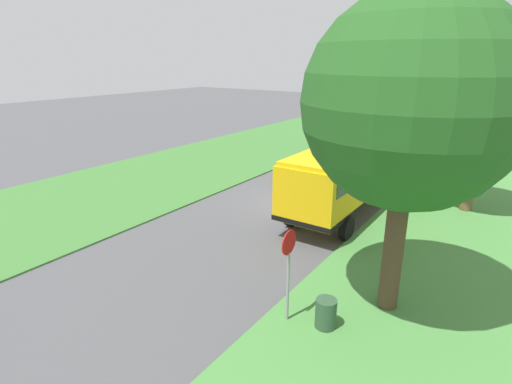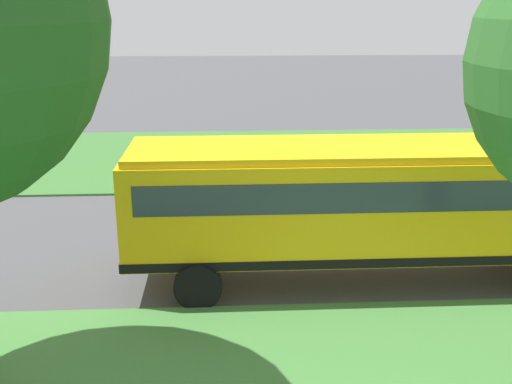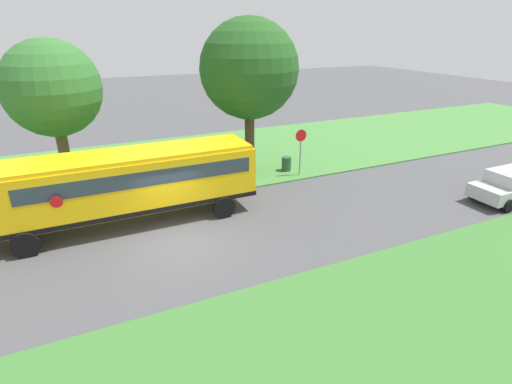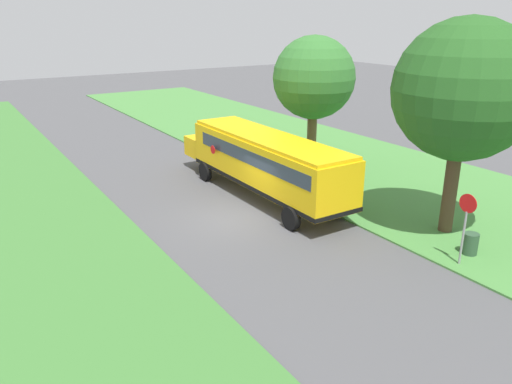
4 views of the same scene
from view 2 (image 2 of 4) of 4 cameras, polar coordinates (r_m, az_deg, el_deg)
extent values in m
plane|color=#4C4C4F|center=(16.46, 3.40, -4.26)|extent=(120.00, 120.00, 0.00)
cube|color=#3D7533|center=(25.00, 1.10, 3.46)|extent=(10.00, 80.00, 0.07)
cube|color=yellow|center=(13.59, 10.15, -0.77)|extent=(2.50, 10.50, 2.20)
cube|color=yellow|center=(13.27, 10.42, 4.08)|extent=(2.35, 10.29, 0.16)
cube|color=black|center=(13.92, 9.93, -4.60)|extent=(2.54, 10.54, 0.20)
cube|color=#2D3842|center=(13.39, 9.00, 1.09)|extent=(2.53, 9.24, 0.64)
cylinder|color=red|center=(15.73, 19.30, 1.60)|extent=(0.03, 0.44, 0.44)
cylinder|color=black|center=(16.58, 23.20, -3.71)|extent=(0.30, 1.00, 1.00)
cylinder|color=black|center=(14.90, -5.20, -4.63)|extent=(0.30, 1.00, 1.00)
cylinder|color=black|center=(12.62, -5.56, -8.90)|extent=(0.30, 1.00, 1.00)
camera|label=1|loc=(15.78, -72.38, 8.52)|focal=28.00mm
camera|label=3|loc=(29.64, 7.04, 21.00)|focal=28.00mm
camera|label=4|loc=(30.16, -37.62, 18.72)|focal=35.00mm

